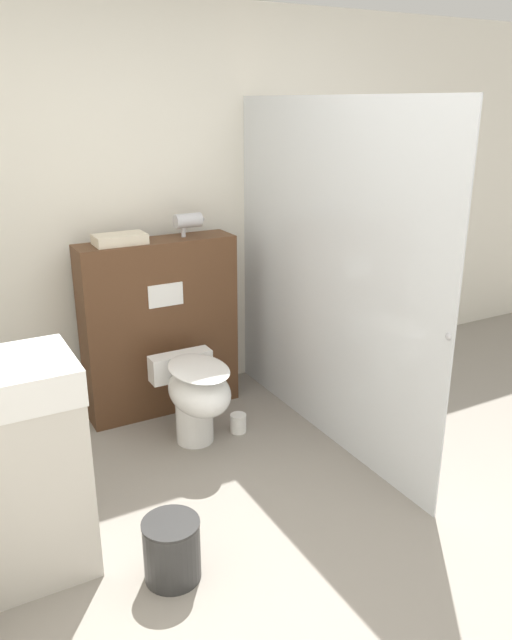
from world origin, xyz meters
name	(u,v)px	position (x,y,z in m)	size (l,w,h in m)	color
ground_plane	(368,560)	(0.00, 0.00, 0.00)	(12.00, 12.00, 0.00)	gray
wall_back	(179,209)	(0.00, 2.07, 1.25)	(8.00, 0.06, 2.50)	silver
partition_panel	(160,327)	(-0.26, 1.82, 0.56)	(0.97, 0.26, 1.12)	#51331E
shower_glass	(326,277)	(0.47, 1.06, 0.97)	(0.04, 1.96, 1.94)	silver
toilet	(196,393)	(-0.25, 1.28, 0.33)	(0.38, 0.57, 0.51)	white
sink_vanity	(12,471)	(-1.33, 0.69, 0.48)	(0.57, 0.45, 1.10)	beige
hair_drier	(189,221)	(-0.03, 1.82, 1.22)	(0.20, 0.09, 0.14)	#B7B7BC
folded_towel	(120,239)	(-0.48, 1.81, 1.15)	(0.30, 0.18, 0.06)	beige
spare_toilet_roll	(238,423)	(0.02, 1.28, 0.06)	(0.10, 0.10, 0.12)	white
waste_bin	(172,550)	(-0.79, 0.32, 0.14)	(0.24, 0.24, 0.27)	#2D2D2D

